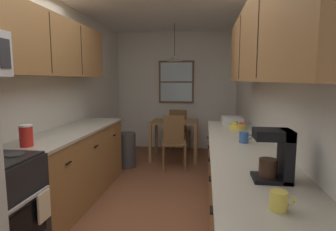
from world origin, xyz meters
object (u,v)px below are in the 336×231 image
at_px(trash_bin, 127,150).
at_px(dish_rack, 232,121).
at_px(dining_table, 174,127).
at_px(table_serving_bowl, 168,120).
at_px(dining_chair_near, 174,139).
at_px(coffee_maker, 277,154).
at_px(mug_spare, 244,137).
at_px(fruit_bowl, 237,126).
at_px(storage_canister, 26,136).
at_px(mug_by_coffeemaker, 279,201).
at_px(dining_chair_far, 179,128).

relative_size(trash_bin, dish_rack, 1.77).
distance_m(dining_table, table_serving_bowl, 0.21).
bearing_deg(dining_chair_near, table_serving_bowl, 109.68).
bearing_deg(coffee_maker, dining_chair_near, 108.19).
xyz_separation_m(dining_table, mug_spare, (0.96, -2.46, 0.35)).
relative_size(coffee_maker, fruit_bowl, 1.55).
bearing_deg(storage_canister, mug_by_coffeemaker, -26.69).
relative_size(mug_spare, table_serving_bowl, 0.68).
bearing_deg(dining_chair_far, mug_spare, -73.03).
xyz_separation_m(trash_bin, mug_by_coffeemaker, (1.69, -3.24, 0.64)).
bearing_deg(storage_canister, dining_chair_far, 72.32).
bearing_deg(fruit_bowl, dining_table, 120.18).
height_order(dining_chair_far, trash_bin, dining_chair_far).
bearing_deg(mug_spare, fruit_bowl, 88.38).
relative_size(dining_chair_near, mug_by_coffeemaker, 7.56).
relative_size(dining_chair_near, fruit_bowl, 4.42).
height_order(trash_bin, mug_by_coffeemaker, mug_by_coffeemaker).
height_order(storage_canister, mug_by_coffeemaker, storage_canister).
height_order(coffee_maker, dish_rack, coffee_maker).
height_order(dining_chair_near, dining_chair_far, same).
distance_m(mug_spare, table_serving_bowl, 2.62).
bearing_deg(trash_bin, mug_by_coffeemaker, -62.49).
bearing_deg(dining_table, mug_spare, -68.66).
xyz_separation_m(trash_bin, fruit_bowl, (1.74, -1.05, 0.64)).
distance_m(dining_table, trash_bin, 1.04).
distance_m(dining_chair_far, trash_bin, 1.46).
height_order(dining_chair_far, storage_canister, storage_canister).
distance_m(trash_bin, coffee_maker, 3.44).
relative_size(storage_canister, table_serving_bowl, 1.08).
distance_m(storage_canister, dish_rack, 2.56).
height_order(dining_chair_near, table_serving_bowl, dining_chair_near).
relative_size(dining_table, storage_canister, 4.38).
xyz_separation_m(dining_table, fruit_bowl, (0.98, -1.69, 0.33)).
xyz_separation_m(dining_chair_near, trash_bin, (-0.81, -0.08, -0.20)).
bearing_deg(table_serving_bowl, mug_by_coffeemaker, -74.62).
relative_size(coffee_maker, table_serving_bowl, 1.69).
relative_size(dining_table, dining_chair_far, 0.99).
bearing_deg(trash_bin, table_serving_bowl, 40.92).
bearing_deg(table_serving_bowl, dining_chair_far, 76.48).
xyz_separation_m(coffee_maker, fruit_bowl, (-0.03, 1.80, -0.13)).
xyz_separation_m(dining_chair_near, storage_canister, (-1.11, -2.33, 0.50)).
height_order(dining_table, dining_chair_near, dining_chair_near).
relative_size(dining_table, coffee_maker, 2.81).
relative_size(dining_table, dining_chair_near, 0.99).
height_order(storage_canister, coffee_maker, coffee_maker).
relative_size(dining_chair_far, mug_by_coffeemaker, 7.56).
xyz_separation_m(storage_canister, mug_by_coffeemaker, (1.99, -1.00, -0.06)).
relative_size(dining_chair_far, storage_canister, 4.44).
bearing_deg(trash_bin, dining_chair_near, 5.75).
xyz_separation_m(storage_canister, fruit_bowl, (2.04, 1.20, -0.06)).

